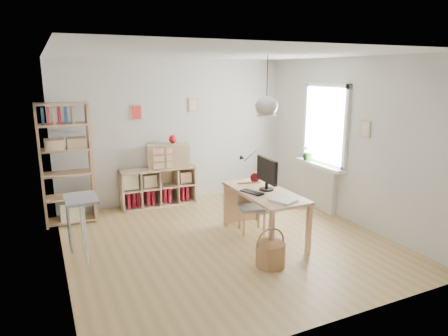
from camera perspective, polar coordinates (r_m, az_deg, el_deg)
name	(u,v)px	position (r m, az deg, el deg)	size (l,w,h in m)	color
ground	(226,241)	(6.07, 0.35, -10.38)	(4.50, 4.50, 0.00)	tan
room_shell	(267,106)	(5.70, 6.10, 8.82)	(4.50, 4.50, 4.50)	silver
window_unit	(326,125)	(7.32, 14.30, 5.97)	(0.07, 1.16, 1.46)	white
radiator	(320,188)	(7.53, 13.58, -2.74)	(0.10, 0.80, 0.80)	silver
windowsill	(319,165)	(7.39, 13.46, 0.41)	(0.22, 1.20, 0.06)	white
desk	(264,197)	(5.96, 5.78, -4.17)	(0.70, 1.50, 0.75)	tan
cube_shelf	(157,190)	(7.66, -9.58, -3.05)	(1.40, 0.38, 0.72)	tan
tall_bookshelf	(66,159)	(6.96, -21.69, 1.18)	(0.80, 0.38, 2.00)	tan
side_table	(77,211)	(5.67, -20.32, -5.81)	(0.40, 0.55, 0.85)	#959598
chair	(251,204)	(6.31, 3.86, -5.20)	(0.46, 0.46, 0.77)	#959598
wicker_basket	(270,253)	(5.33, 6.66, -12.02)	(0.39, 0.38, 0.53)	#8F6440
storage_chest	(260,201)	(7.31, 5.22, -4.66)	(0.54, 0.61, 0.56)	beige
monitor	(267,172)	(5.93, 6.15, -0.63)	(0.22, 0.55, 0.48)	black
keyboard	(252,192)	(5.83, 4.00, -3.49)	(0.14, 0.37, 0.02)	black
task_lamp	(249,163)	(6.40, 3.61, 0.76)	(0.41, 0.15, 0.44)	black
yarn_ball	(255,178)	(6.37, 4.43, -1.39)	(0.15, 0.15, 0.15)	#520B13
paper_tray	(283,200)	(5.49, 8.41, -4.60)	(0.26, 0.32, 0.03)	white
drawer_chest	(168,156)	(7.53, -7.95, 1.76)	(0.77, 0.35, 0.44)	tan
red_vase	(173,139)	(7.50, -7.36, 4.07)	(0.14, 0.14, 0.16)	#A20D0E
potted_plant	(308,152)	(7.59, 11.92, 2.31)	(0.29, 0.25, 0.32)	#286124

